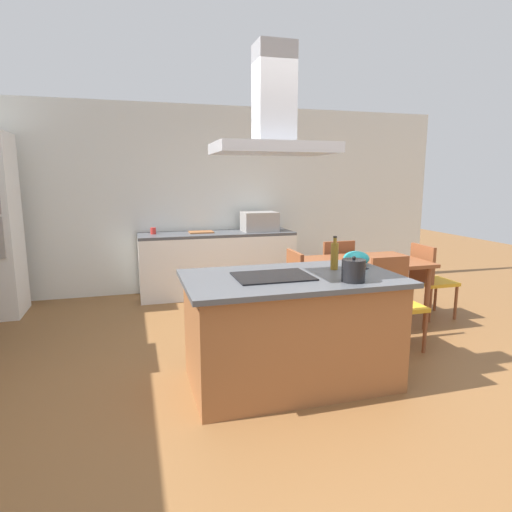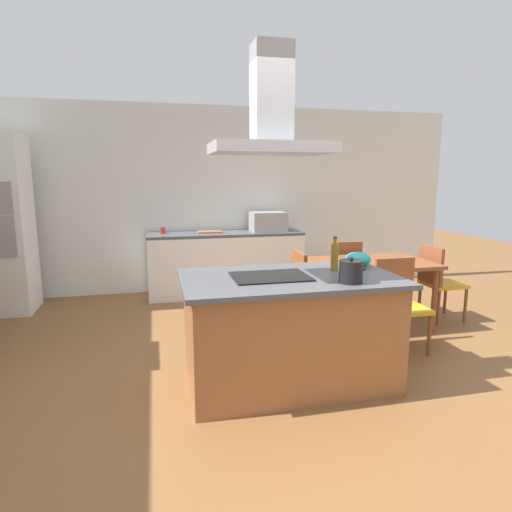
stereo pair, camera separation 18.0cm
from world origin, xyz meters
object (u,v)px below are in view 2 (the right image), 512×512
Objects in this scene: olive_oil_bottle at (335,256)px; mixing_bowl at (358,259)px; chair_at_left_end at (289,287)px; countertop_microwave at (268,222)px; coffee_mug_red at (162,230)px; chair_at_right_end at (438,278)px; chair_facing_back_wall at (342,270)px; range_hood at (271,119)px; cooktop at (270,276)px; tea_kettle at (351,272)px; chair_facing_island at (399,298)px; cutting_board at (210,232)px; dining_table at (367,269)px.

olive_oil_bottle is 0.30m from mixing_bowl.
chair_at_left_end is at bearing 94.41° from olive_oil_bottle.
coffee_mug_red is (-1.52, 0.08, -0.09)m from countertop_microwave.
olive_oil_bottle is 2.08m from chair_at_right_end.
chair_facing_back_wall is 0.99× the size of range_hood.
chair_at_right_end is 1.00× the size of chair_at_left_end.
countertop_microwave is at bearing 86.88° from olive_oil_bottle.
countertop_microwave reaches higher than cooktop.
range_hood is (-2.35, -1.12, 1.59)m from chair_at_right_end.
olive_oil_bottle reaches higher than cooktop.
countertop_microwave reaches higher than chair_facing_back_wall.
chair_facing_island is at bearing 40.63° from tea_kettle.
cooktop is 1.76× the size of cutting_board.
dining_table is at bearing 38.06° from range_hood.
range_hood is (-0.54, 0.31, 1.12)m from tea_kettle.
countertop_microwave is 0.56× the size of range_hood.
cutting_board reaches higher than chair_at_left_end.
olive_oil_bottle is at bearing -158.50° from chair_facing_island.
tea_kettle is 0.26× the size of chair_facing_island.
chair_facing_island is 2.19m from range_hood.
range_hood is at bearing -104.51° from countertop_microwave.
cutting_board is at bearing 130.48° from dining_table.
chair_facing_island is at bearing -90.00° from chair_facing_back_wall.
dining_table is 0.93m from chair_at_left_end.
coffee_mug_red is 0.10× the size of chair_at_left_end.
chair_at_right_end is 1.13m from chair_facing_island.
coffee_mug_red is at bearing 131.42° from chair_facing_island.
countertop_microwave is (0.15, 2.75, 0.02)m from olive_oil_bottle.
chair_at_right_end is 3.05m from range_hood.
tea_kettle is at bearing -78.72° from cutting_board.
olive_oil_bottle is 1.25× the size of mixing_bowl.
coffee_mug_red is (-1.64, 2.72, -0.02)m from mixing_bowl.
chair_facing_back_wall is at bearing 90.00° from chair_facing_island.
range_hood is (-1.43, -1.12, 1.43)m from dining_table.
cutting_board is at bearing 104.10° from olive_oil_bottle.
range_hood is at bearing -75.36° from coffee_mug_red.
chair_at_right_end is (1.75, 1.00, -0.51)m from olive_oil_bottle.
tea_kettle is 0.16× the size of dining_table.
chair_at_right_end is at bearing -36.01° from chair_facing_back_wall.
coffee_mug_red is 3.36m from chair_facing_island.
cutting_board is (0.66, -0.03, -0.04)m from coffee_mug_red.
dining_table is at bearing 58.00° from tea_kettle.
olive_oil_bottle is at bearing -85.59° from chair_at_left_end.
cutting_board is at bearing 143.48° from chair_facing_back_wall.
countertop_microwave reaches higher than chair_at_left_end.
coffee_mug_red is at bearing 140.24° from dining_table.
cutting_board reaches higher than chair_at_right_end.
chair_facing_back_wall is (0.00, 0.67, -0.16)m from dining_table.
cutting_board is 0.38× the size of chair_at_right_end.
cooktop is at bearing -164.63° from mixing_bowl.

